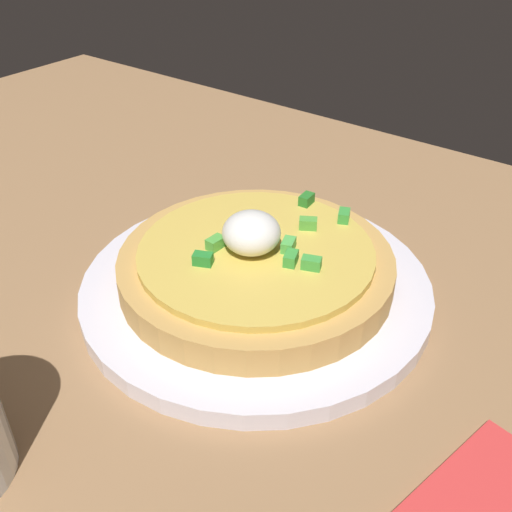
% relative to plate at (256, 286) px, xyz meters
% --- Properties ---
extents(dining_table, '(1.24, 0.84, 0.03)m').
position_rel_plate_xyz_m(dining_table, '(-0.03, 0.09, -0.02)').
color(dining_table, '#9A714B').
rests_on(dining_table, ground).
extents(plate, '(0.25, 0.25, 0.01)m').
position_rel_plate_xyz_m(plate, '(0.00, 0.00, 0.00)').
color(plate, white).
rests_on(plate, dining_table).
extents(pizza, '(0.19, 0.19, 0.05)m').
position_rel_plate_xyz_m(pizza, '(-0.00, 0.00, 0.02)').
color(pizza, tan).
rests_on(pizza, plate).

